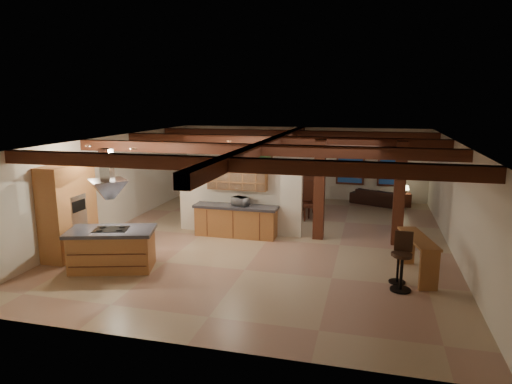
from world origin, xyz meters
TOP-DOWN VIEW (x-y plane):
  - ground at (0.00, 0.00)m, footprint 12.00×12.00m
  - room_walls at (0.00, 0.00)m, footprint 12.00×12.00m
  - ceiling_beams at (0.00, 0.00)m, footprint 10.00×12.00m
  - timber_posts at (2.50, 0.50)m, footprint 2.50×0.30m
  - partition_wall at (-1.00, 0.50)m, footprint 3.80×0.18m
  - pantry_cabinet at (-4.67, -2.60)m, footprint 0.67×1.60m
  - back_counter at (-1.00, 0.11)m, footprint 2.50×0.66m
  - upper_display_cabinet at (-1.00, 0.31)m, footprint 1.80×0.36m
  - range_hood at (-3.09, -3.19)m, footprint 1.10×1.10m
  - back_windows at (2.80, 5.93)m, footprint 2.70×0.07m
  - framed_art at (-1.50, 5.94)m, footprint 0.65×0.05m
  - recessed_cans at (-2.53, -1.93)m, footprint 3.16×2.46m
  - kitchen_island at (-3.09, -3.19)m, footprint 2.23×1.60m
  - dining_table at (0.01, 3.11)m, footprint 1.88×1.10m
  - sofa at (3.11, 5.44)m, footprint 2.17×1.51m
  - microwave at (-0.86, 0.11)m, footprint 0.55×0.47m
  - bar_counter at (3.93, -1.87)m, footprint 0.84×1.84m
  - side_table at (4.11, 5.35)m, footprint 0.45×0.45m
  - table_lamp at (4.11, 5.35)m, footprint 0.26×0.26m
  - bar_stool_a at (3.55, -2.76)m, footprint 0.44×0.45m
  - bar_stool_b at (3.51, -2.34)m, footprint 0.39×0.40m
  - dining_chairs at (0.01, 3.11)m, footprint 2.29×2.29m

SIDE VIEW (x-z plane):
  - ground at x=0.00m, z-range 0.00..0.00m
  - side_table at x=4.11m, z-range 0.00..0.51m
  - sofa at x=3.11m, z-range 0.00..0.59m
  - dining_table at x=0.01m, z-range 0.00..0.65m
  - back_counter at x=-1.00m, z-range 0.01..0.95m
  - kitchen_island at x=-3.09m, z-range 0.00..1.00m
  - bar_stool_b at x=3.51m, z-range 0.01..1.07m
  - bar_counter at x=3.93m, z-range 0.16..1.10m
  - bar_stool_a at x=3.55m, z-range 0.01..1.27m
  - dining_chairs at x=0.01m, z-range 0.01..1.32m
  - table_lamp at x=4.11m, z-range 0.57..0.88m
  - microwave at x=-0.86m, z-range 0.94..1.19m
  - partition_wall at x=-1.00m, z-range 0.00..2.20m
  - pantry_cabinet at x=-4.67m, z-range 0.00..2.40m
  - back_windows at x=2.80m, z-range 0.65..2.35m
  - framed_art at x=-1.50m, z-range 1.27..2.12m
  - timber_posts at x=2.50m, z-range 0.31..3.21m
  - room_walls at x=0.00m, z-range -4.22..7.78m
  - range_hood at x=-3.09m, z-range 1.08..2.48m
  - upper_display_cabinet at x=-1.00m, z-range 1.37..2.33m
  - ceiling_beams at x=0.00m, z-range 2.62..2.90m
  - recessed_cans at x=-2.53m, z-range 2.85..2.89m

